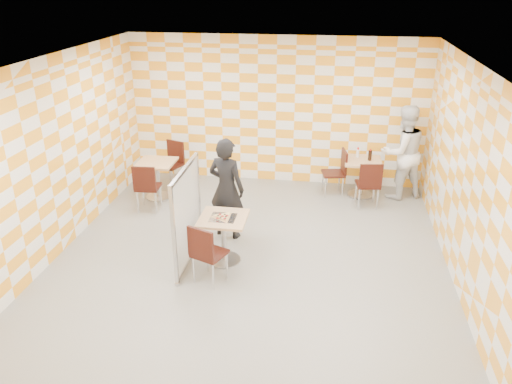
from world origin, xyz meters
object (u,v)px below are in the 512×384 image
(main_table, at_px, (224,232))
(man_dark, at_px, (226,188))
(chair_main_front, at_px, (206,251))
(chair_second_side, at_px, (338,169))
(second_table, at_px, (362,172))
(chair_empty_far, at_px, (173,160))
(soda_bottle, at_px, (370,155))
(partition, at_px, (187,215))
(chair_second_front, at_px, (369,182))
(chair_empty_near, at_px, (146,184))
(empty_table, at_px, (157,173))
(sport_bottle, at_px, (358,153))
(man_white, at_px, (403,152))

(main_table, xyz_separation_m, man_dark, (-0.12, 0.83, 0.35))
(chair_main_front, relative_size, chair_second_side, 1.00)
(second_table, relative_size, man_dark, 0.44)
(chair_main_front, distance_m, man_dark, 1.51)
(chair_second_side, xyz_separation_m, chair_empty_far, (-3.38, 0.01, 0.00))
(second_table, distance_m, soda_bottle, 0.36)
(main_table, relative_size, chair_second_side, 0.81)
(second_table, bearing_deg, chair_empty_far, -179.88)
(partition, bearing_deg, main_table, 11.17)
(chair_second_front, xyz_separation_m, partition, (-2.78, -2.35, 0.25))
(chair_empty_near, bearing_deg, second_table, 18.90)
(chair_empty_near, distance_m, chair_empty_far, 1.34)
(second_table, distance_m, chair_empty_far, 3.84)
(empty_table, xyz_separation_m, chair_main_front, (1.67, -2.77, 0.04))
(main_table, distance_m, chair_empty_near, 2.31)
(chair_second_side, bearing_deg, chair_second_front, -45.16)
(second_table, xyz_separation_m, soda_bottle, (0.12, 0.00, 0.34))
(chair_second_front, bearing_deg, sport_bottle, 105.45)
(main_table, height_order, man_dark, man_dark)
(chair_main_front, height_order, sport_bottle, sport_bottle)
(man_dark, bearing_deg, chair_second_side, -115.45)
(chair_empty_far, xyz_separation_m, partition, (1.16, -2.93, 0.25))
(chair_second_side, bearing_deg, partition, -127.22)
(empty_table, xyz_separation_m, sport_bottle, (3.84, 0.86, 0.33))
(empty_table, bearing_deg, chair_second_front, 1.71)
(chair_empty_far, bearing_deg, chair_empty_near, -93.42)
(chair_empty_near, bearing_deg, partition, -52.14)
(main_table, height_order, chair_empty_far, chair_empty_far)
(man_dark, distance_m, man_white, 3.66)
(man_white, bearing_deg, chair_main_front, 25.50)
(man_dark, bearing_deg, chair_second_front, -132.23)
(second_table, relative_size, chair_main_front, 0.81)
(main_table, xyz_separation_m, chair_main_front, (-0.11, -0.65, 0.04))
(chair_main_front, bearing_deg, chair_empty_far, 114.29)
(sport_bottle, bearing_deg, man_white, -5.86)
(chair_second_front, bearing_deg, man_dark, -149.21)
(chair_main_front, xyz_separation_m, chair_empty_near, (-1.65, 2.14, 0.00))
(main_table, distance_m, sport_bottle, 3.65)
(chair_second_front, distance_m, chair_empty_far, 3.99)
(partition, bearing_deg, second_table, 47.59)
(man_white, bearing_deg, chair_empty_near, -7.35)
(chair_empty_far, bearing_deg, chair_second_side, -0.17)
(empty_table, xyz_separation_m, chair_empty_far, (0.10, 0.70, 0.04))
(soda_bottle, bearing_deg, chair_main_front, -124.52)
(chair_empty_near, height_order, chair_empty_far, same)
(second_table, distance_m, chair_main_front, 4.16)
(empty_table, xyz_separation_m, chair_second_front, (4.05, 0.12, 0.04))
(main_table, distance_m, man_dark, 0.91)
(chair_main_front, height_order, chair_empty_far, same)
(sport_bottle, bearing_deg, chair_empty_far, -177.48)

